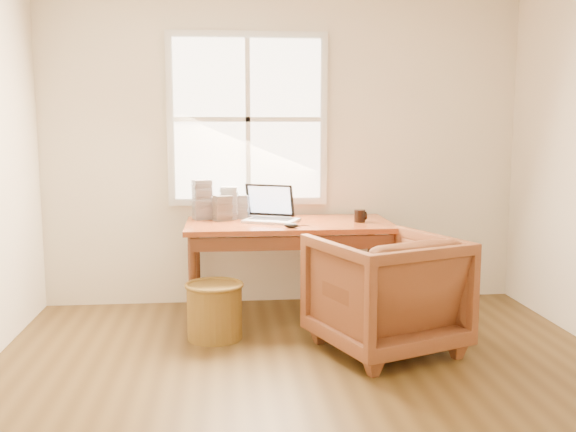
# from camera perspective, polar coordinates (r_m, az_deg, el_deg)

# --- Properties ---
(room_shell) EXTENTS (4.04, 4.54, 2.64)m
(room_shell) POSITION_cam_1_polar(r_m,az_deg,el_deg) (3.34, 2.49, 4.92)
(room_shell) COLOR brown
(room_shell) RESTS_ON ground
(desk) EXTENTS (1.60, 0.80, 0.04)m
(desk) POSITION_cam_1_polar(r_m,az_deg,el_deg) (5.02, 0.07, -0.77)
(desk) COLOR brown
(desk) RESTS_ON room_shell
(armchair) EXTENTS (1.11, 1.12, 0.79)m
(armchair) POSITION_cam_1_polar(r_m,az_deg,el_deg) (4.35, 8.64, -6.74)
(armchair) COLOR brown
(armchair) RESTS_ON room_shell
(wicker_stool) EXTENTS (0.49, 0.49, 0.39)m
(wicker_stool) POSITION_cam_1_polar(r_m,az_deg,el_deg) (4.62, -6.54, -8.44)
(wicker_stool) COLOR brown
(wicker_stool) RESTS_ON room_shell
(laptop) EXTENTS (0.57, 0.58, 0.32)m
(laptop) POSITION_cam_1_polar(r_m,az_deg,el_deg) (5.01, -1.50, 1.26)
(laptop) COLOR silver
(laptop) RESTS_ON desk
(mouse) EXTENTS (0.13, 0.10, 0.04)m
(mouse) POSITION_cam_1_polar(r_m,az_deg,el_deg) (4.74, 0.28, -0.84)
(mouse) COLOR black
(mouse) RESTS_ON desk
(coffee_mug) EXTENTS (0.11, 0.11, 0.10)m
(coffee_mug) POSITION_cam_1_polar(r_m,az_deg,el_deg) (5.05, 6.39, 0.02)
(coffee_mug) COLOR black
(coffee_mug) RESTS_ON desk
(cd_stack_a) EXTENTS (0.14, 0.13, 0.26)m
(cd_stack_a) POSITION_cam_1_polar(r_m,az_deg,el_deg) (5.21, -5.25, 1.18)
(cd_stack_a) COLOR silver
(cd_stack_a) RESTS_ON desk
(cd_stack_b) EXTENTS (0.16, 0.15, 0.20)m
(cd_stack_b) POSITION_cam_1_polar(r_m,az_deg,el_deg) (5.12, -5.86, 0.70)
(cd_stack_b) COLOR #28272D
(cd_stack_b) RESTS_ON desk
(cd_stack_c) EXTENTS (0.17, 0.16, 0.32)m
(cd_stack_c) POSITION_cam_1_polar(r_m,az_deg,el_deg) (5.20, -7.64, 1.45)
(cd_stack_c) COLOR #A9AAB7
(cd_stack_c) RESTS_ON desk
(cd_stack_d) EXTENTS (0.17, 0.16, 0.19)m
(cd_stack_d) POSITION_cam_1_polar(r_m,az_deg,el_deg) (5.26, -4.26, 0.87)
(cd_stack_d) COLOR #B1B7BD
(cd_stack_d) RESTS_ON desk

